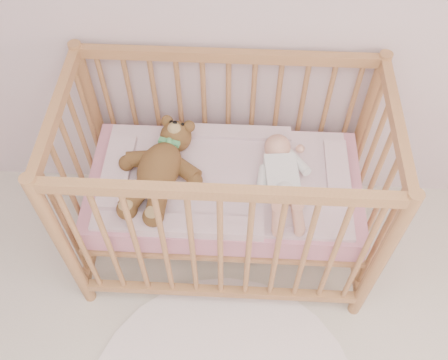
# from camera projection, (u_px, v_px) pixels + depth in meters

# --- Properties ---
(crib) EXTENTS (1.36, 0.76, 1.00)m
(crib) POSITION_uv_depth(u_px,v_px,m) (225.00, 187.00, 2.26)
(crib) COLOR #B67E4D
(crib) RESTS_ON floor
(mattress) EXTENTS (1.22, 0.62, 0.13)m
(mattress) POSITION_uv_depth(u_px,v_px,m) (225.00, 189.00, 2.28)
(mattress) COLOR pink
(mattress) RESTS_ON crib
(blanket) EXTENTS (1.10, 0.58, 0.06)m
(blanket) POSITION_uv_depth(u_px,v_px,m) (225.00, 179.00, 2.22)
(blanket) COLOR pink
(blanket) RESTS_ON mattress
(baby) EXTENTS (0.31, 0.55, 0.13)m
(baby) POSITION_uv_depth(u_px,v_px,m) (282.00, 175.00, 2.14)
(baby) COLOR white
(baby) RESTS_ON blanket
(teddy_bear) EXTENTS (0.53, 0.65, 0.16)m
(teddy_bear) POSITION_uv_depth(u_px,v_px,m) (160.00, 168.00, 2.14)
(teddy_bear) COLOR brown
(teddy_bear) RESTS_ON blanket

